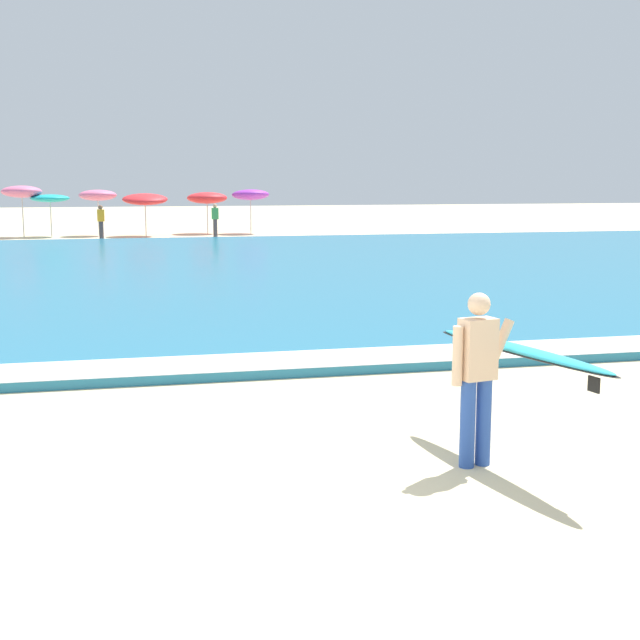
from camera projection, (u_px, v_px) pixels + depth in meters
ground_plane at (311, 499)px, 7.71m from camera, size 160.00×160.00×0.00m
sea at (177, 272)px, 25.64m from camera, size 120.00×28.00×0.14m
surf_foam at (235, 362)px, 12.74m from camera, size 120.00×1.23×0.01m
surfer_with_board at (497, 362)px, 8.54m from camera, size 1.17×2.81×1.73m
beach_umbrella_3 at (22, 192)px, 41.25m from camera, size 1.87×1.90×2.49m
beach_umbrella_4 at (50, 198)px, 41.64m from camera, size 1.83×1.84×2.04m
beach_umbrella_5 at (98, 195)px, 42.31m from camera, size 1.81×1.84×2.28m
beach_umbrella_6 at (145, 199)px, 42.07m from camera, size 2.17×2.21×2.14m
beach_umbrella_7 at (207, 198)px, 43.96m from camera, size 2.03×2.04×2.11m
beach_umbrella_8 at (250, 195)px, 44.01m from camera, size 1.89×1.92×2.28m
beachgoer_near_row_mid at (101, 221)px, 39.60m from camera, size 0.32×0.20×1.58m
beachgoer_near_row_right at (215, 219)px, 41.65m from camera, size 0.32×0.20×1.58m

